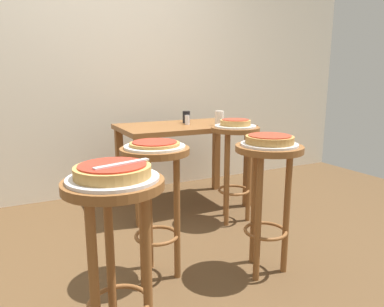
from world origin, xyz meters
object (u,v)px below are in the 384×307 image
(cup_far_edge, at_px, (186,117))
(pizza_foreground, at_px, (113,171))
(stool_foreground, at_px, (116,232))
(serving_plate_foreground, at_px, (113,178))
(serving_plate_middle, at_px, (269,144))
(condiment_shaker, at_px, (187,120))
(stool_middle, at_px, (268,181))
(serving_plate_rear, at_px, (235,126))
(cup_near_edge, at_px, (219,118))
(stool_leftside, at_px, (156,185))
(stool_rear, at_px, (235,153))
(serving_plate_leftside, at_px, (155,146))
(dining_table, at_px, (183,138))
(pizza_rear, at_px, (235,122))
(pizza_middle, at_px, (270,139))
(pizza_server_knife, at_px, (122,164))
(pizza_leftside, at_px, (155,144))

(cup_far_edge, bearing_deg, pizza_foreground, -123.64)
(stool_foreground, relative_size, serving_plate_foreground, 2.25)
(serving_plate_middle, distance_m, condiment_shaker, 1.20)
(stool_middle, xyz_separation_m, serving_plate_rear, (0.25, 0.72, 0.21))
(stool_middle, bearing_deg, cup_near_edge, 73.93)
(serving_plate_middle, distance_m, stool_leftside, 0.66)
(serving_plate_foreground, relative_size, stool_middle, 0.44)
(stool_middle, height_order, stool_rear, same)
(stool_rear, bearing_deg, serving_plate_leftside, -149.27)
(dining_table, distance_m, condiment_shaker, 0.16)
(serving_plate_middle, xyz_separation_m, stool_leftside, (-0.58, 0.22, -0.21))
(serving_plate_rear, distance_m, pizza_rear, 0.03)
(pizza_middle, xyz_separation_m, stool_rear, (0.25, 0.72, -0.24))
(pizza_server_knife, bearing_deg, stool_middle, 2.07)
(pizza_middle, bearing_deg, cup_far_edge, 84.61)
(pizza_server_knife, bearing_deg, stool_leftside, 42.26)
(pizza_middle, height_order, stool_rear, pizza_middle)
(pizza_foreground, relative_size, cup_far_edge, 2.62)
(condiment_shaker, distance_m, pizza_server_knife, 1.79)
(stool_foreground, bearing_deg, cup_near_edge, 46.75)
(stool_foreground, relative_size, pizza_rear, 3.29)
(serving_plate_middle, relative_size, pizza_rear, 1.37)
(cup_far_edge, bearing_deg, stool_foreground, -123.64)
(stool_middle, relative_size, cup_near_edge, 6.14)
(pizza_middle, bearing_deg, pizza_server_knife, -161.60)
(stool_foreground, height_order, stool_middle, same)
(stool_leftside, bearing_deg, serving_plate_leftside, 75.96)
(pizza_middle, xyz_separation_m, pizza_leftside, (-0.58, 0.22, -0.01))
(serving_plate_rear, bearing_deg, serving_plate_foreground, -139.86)
(pizza_middle, bearing_deg, stool_middle, 90.00)
(serving_plate_foreground, xyz_separation_m, stool_rear, (1.18, 1.00, -0.21))
(pizza_foreground, bearing_deg, serving_plate_rear, 40.14)
(stool_foreground, relative_size, cup_near_edge, 6.14)
(pizza_middle, distance_m, serving_plate_leftside, 0.62)
(serving_plate_foreground, distance_m, pizza_server_knife, 0.07)
(pizza_foreground, relative_size, serving_plate_rear, 0.89)
(condiment_shaker, bearing_deg, dining_table, 148.89)
(stool_foreground, distance_m, stool_rear, 1.55)
(stool_middle, xyz_separation_m, condiment_shaker, (0.08, 1.20, 0.22))
(pizza_leftside, distance_m, pizza_server_knife, 0.61)
(pizza_leftside, height_order, stool_rear, pizza_leftside)
(serving_plate_foreground, relative_size, serving_plate_rear, 1.07)
(pizza_middle, distance_m, stool_rear, 0.80)
(pizza_leftside, relative_size, dining_table, 0.25)
(stool_middle, height_order, serving_plate_leftside, serving_plate_leftside)
(stool_foreground, xyz_separation_m, stool_leftside, (0.35, 0.50, 0.00))
(cup_near_edge, bearing_deg, dining_table, 141.59)
(stool_foreground, height_order, stool_leftside, same)
(stool_rear, bearing_deg, pizza_rear, 90.00)
(stool_rear, bearing_deg, serving_plate_middle, -109.44)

